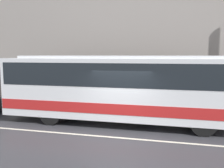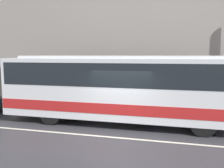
{
  "view_description": "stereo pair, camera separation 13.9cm",
  "coord_description": "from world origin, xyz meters",
  "views": [
    {
      "loc": [
        2.09,
        -8.96,
        3.13
      ],
      "look_at": [
        -0.71,
        2.15,
        1.8
      ],
      "focal_mm": 40.0,
      "sensor_mm": 36.0,
      "label": 1
    },
    {
      "loc": [
        2.23,
        -8.93,
        3.13
      ],
      "look_at": [
        -0.71,
        2.15,
        1.8
      ],
      "focal_mm": 40.0,
      "sensor_mm": 36.0,
      "label": 2
    }
  ],
  "objects": [
    {
      "name": "transit_bus",
      "position": [
        -0.41,
        2.15,
        1.75
      ],
      "size": [
        10.52,
        2.6,
        3.1
      ],
      "color": "silver",
      "rests_on": "ground_plane"
    },
    {
      "name": "ground_plane",
      "position": [
        0.0,
        0.0,
        0.0
      ],
      "size": [
        60.0,
        60.0,
        0.0
      ],
      "primitive_type": "plane",
      "color": "#333338"
    },
    {
      "name": "pedestrian_waiting",
      "position": [
        0.92,
        5.73,
        0.88
      ],
      "size": [
        0.36,
        0.36,
        1.61
      ],
      "color": "navy",
      "rests_on": "sidewalk"
    },
    {
      "name": "building_facade",
      "position": [
        0.0,
        6.35,
        4.43
      ],
      "size": [
        60.0,
        0.35,
        9.18
      ],
      "color": "gray",
      "rests_on": "ground_plane"
    },
    {
      "name": "sidewalk",
      "position": [
        0.0,
        5.1,
        0.07
      ],
      "size": [
        60.0,
        2.21,
        0.13
      ],
      "color": "#A09E99",
      "rests_on": "ground_plane"
    },
    {
      "name": "lane_stripe",
      "position": [
        0.0,
        0.0,
        0.0
      ],
      "size": [
        54.0,
        0.14,
        0.01
      ],
      "color": "beige",
      "rests_on": "ground_plane"
    }
  ]
}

